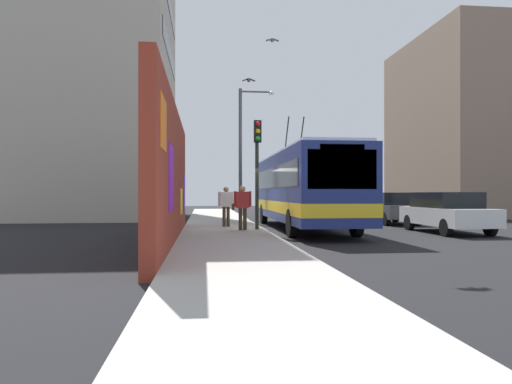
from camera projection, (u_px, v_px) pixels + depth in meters
The scene contains 13 objects.
ground_plane at pixel (263, 231), 19.42m from camera, with size 80.00×80.00×0.00m, color black.
sidewalk_slab at pixel (224, 230), 19.25m from camera, with size 48.00×3.20×0.15m, color #ADA8A0.
graffiti_wall at pixel (172, 176), 14.49m from camera, with size 12.80×0.32×4.12m.
building_far_left at pixel (99, 53), 31.13m from camera, with size 12.92×9.14×21.41m.
building_far_right at pixel (478, 128), 34.04m from camera, with size 11.75×9.27×12.46m.
city_bus at pixel (302, 187), 20.60m from camera, with size 12.23×2.58×5.05m.
parked_car_white at pixel (446, 211), 18.62m from camera, with size 4.63×1.89×1.58m.
parked_car_dark_gray at pixel (391, 207), 24.15m from camera, with size 4.20×1.81×1.58m.
pedestrian_midblock at pixel (226, 203), 19.94m from camera, with size 0.22×0.67×1.66m.
pedestrian_at_curb at pixel (242, 204), 18.15m from camera, with size 0.23×0.75×1.68m.
traffic_light at pixel (257, 156), 18.35m from camera, with size 0.49×0.28×4.20m.
street_lamp at pixel (244, 144), 25.54m from camera, with size 0.44×1.91×6.99m.
flying_pigeons at pixel (289, 11), 17.32m from camera, with size 6.95×3.64×3.18m.
Camera 1 is at (-19.28, 2.39, 1.53)m, focal length 33.60 mm.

